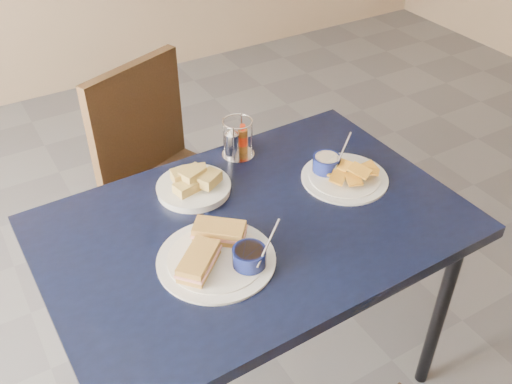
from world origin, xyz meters
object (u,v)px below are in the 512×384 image
dining_table (254,239)px  bread_basket (194,184)px  sandwich_plate (219,253)px  plantain_plate (339,172)px  condiment_caddy (236,141)px  chair_far (167,163)px

dining_table → bread_basket: size_ratio=5.41×
dining_table → sandwich_plate: (-0.16, -0.09, 0.09)m
dining_table → sandwich_plate: 0.20m
plantain_plate → condiment_caddy: size_ratio=2.03×
chair_far → sandwich_plate: (-0.17, -0.79, 0.24)m
dining_table → sandwich_plate: bearing=-151.6°
sandwich_plate → bread_basket: 0.32m
sandwich_plate → condiment_caddy: (0.28, 0.41, 0.03)m
condiment_caddy → sandwich_plate: bearing=-124.5°
bread_basket → condiment_caddy: condiment_caddy is taller
dining_table → bread_basket: bearing=111.2°
sandwich_plate → bread_basket: sandwich_plate is taller
dining_table → bread_basket: bread_basket is taller
dining_table → condiment_caddy: bearing=69.1°
chair_far → sandwich_plate: chair_far is taller
bread_basket → condiment_caddy: size_ratio=1.66×
chair_far → plantain_plate: size_ratio=3.39×
dining_table → plantain_plate: 0.36m
chair_far → bread_basket: (-0.10, -0.48, 0.24)m
sandwich_plate → bread_basket: (0.07, 0.31, 0.00)m
dining_table → chair_far: size_ratio=1.31×
plantain_plate → sandwich_plate: bearing=-164.8°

